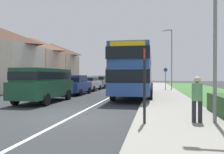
% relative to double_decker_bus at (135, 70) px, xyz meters
% --- Properties ---
extents(ground_plane, '(120.00, 120.00, 0.00)m').
position_rel_double_decker_bus_xyz_m(ground_plane, '(-1.85, -8.95, -2.14)').
color(ground_plane, '#2D3033').
extents(lane_marking_centre, '(0.14, 60.00, 0.01)m').
position_rel_double_decker_bus_xyz_m(lane_marking_centre, '(-1.85, -0.95, -2.14)').
color(lane_marking_centre, silver).
rests_on(lane_marking_centre, ground_plane).
extents(pavement_near_side, '(3.20, 68.00, 0.12)m').
position_rel_double_decker_bus_xyz_m(pavement_near_side, '(2.35, -2.95, -2.08)').
color(pavement_near_side, gray).
rests_on(pavement_near_side, ground_plane).
extents(double_decker_bus, '(2.80, 10.61, 3.70)m').
position_rel_double_decker_bus_xyz_m(double_decker_bus, '(0.00, 0.00, 0.00)').
color(double_decker_bus, '#284C93').
rests_on(double_decker_bus, ground_plane).
extents(parked_van_dark_green, '(2.11, 5.23, 2.12)m').
position_rel_double_decker_bus_xyz_m(parked_van_dark_green, '(-5.36, -4.67, -0.88)').
color(parked_van_dark_green, '#19472D').
rests_on(parked_van_dark_green, ground_plane).
extents(parked_car_blue, '(1.95, 4.12, 1.71)m').
position_rel_double_decker_bus_xyz_m(parked_car_blue, '(-5.32, 0.96, -1.21)').
color(parked_car_blue, navy).
rests_on(parked_car_blue, ground_plane).
extents(parked_car_silver, '(1.98, 4.36, 1.62)m').
position_rel_double_decker_bus_xyz_m(parked_car_silver, '(-5.50, 5.86, -1.25)').
color(parked_car_silver, '#B7B7BC').
rests_on(parked_car_silver, ground_plane).
extents(parked_car_grey, '(1.93, 4.49, 1.66)m').
position_rel_double_decker_bus_xyz_m(parked_car_grey, '(-5.49, 11.11, -1.23)').
color(parked_car_grey, slate).
rests_on(parked_car_grey, ground_plane).
extents(pedestrian_at_stop, '(0.34, 0.34, 1.67)m').
position_rel_double_decker_bus_xyz_m(pedestrian_at_stop, '(2.89, -9.90, -1.17)').
color(pedestrian_at_stop, '#23232D').
rests_on(pedestrian_at_stop, ground_plane).
extents(bus_stop_sign, '(0.09, 0.52, 2.60)m').
position_rel_double_decker_bus_xyz_m(bus_stop_sign, '(1.15, -10.37, -0.60)').
color(bus_stop_sign, black).
rests_on(bus_stop_sign, ground_plane).
extents(cycle_route_sign, '(0.44, 0.08, 2.52)m').
position_rel_double_decker_bus_xyz_m(cycle_route_sign, '(2.78, 7.51, -0.71)').
color(cycle_route_sign, slate).
rests_on(cycle_route_sign, ground_plane).
extents(street_lamp_near, '(1.14, 0.20, 7.33)m').
position_rel_double_decker_bus_xyz_m(street_lamp_near, '(3.37, -9.82, 2.07)').
color(street_lamp_near, slate).
rests_on(street_lamp_near, ground_plane).
extents(street_lamp_mid, '(1.14, 0.20, 7.06)m').
position_rel_double_decker_bus_xyz_m(street_lamp_mid, '(3.46, 9.31, 1.93)').
color(street_lamp_mid, slate).
rests_on(street_lamp_mid, ground_plane).
extents(house_terrace_far_side, '(7.09, 17.82, 6.64)m').
position_rel_double_decker_bus_xyz_m(house_terrace_far_side, '(-14.14, 8.70, 1.18)').
color(house_terrace_far_side, beige).
rests_on(house_terrace_far_side, ground_plane).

